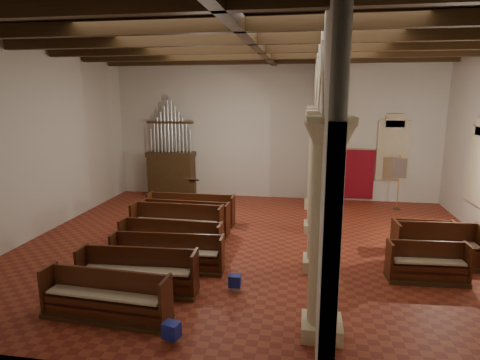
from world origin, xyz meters
name	(u,v)px	position (x,y,z in m)	size (l,w,h in m)	color
floor	(256,244)	(0.00, 0.00, 0.00)	(14.00, 14.00, 0.00)	maroon
ceiling	(258,37)	(0.00, 0.00, 6.00)	(14.00, 14.00, 0.00)	#322210
wall_back	(273,130)	(0.00, 6.00, 3.00)	(14.00, 0.02, 6.00)	beige
wall_front	(206,195)	(0.00, -6.00, 3.00)	(14.00, 0.02, 6.00)	beige
wall_left	(37,142)	(-7.00, 0.00, 3.00)	(0.02, 12.00, 6.00)	beige
ceiling_beams	(257,44)	(0.00, 0.00, 5.82)	(13.80, 11.80, 0.30)	#3C2813
arcade	(321,127)	(1.80, 0.00, 3.56)	(0.90, 11.90, 6.00)	beige
window_right_b	(479,166)	(6.98, 2.50, 2.20)	(0.03, 1.00, 2.20)	#2F6A50
window_back	(393,151)	(5.00, 5.98, 2.20)	(1.00, 0.03, 2.20)	#2F6A50
pipe_organ	(171,166)	(-4.50, 5.50, 1.37)	(2.10, 0.85, 4.40)	#3C2813
lectern	(193,194)	(-3.11, 4.03, 0.50)	(0.53, 0.54, 1.20)	#392812
dossal_curtain	(354,174)	(3.50, 5.92, 1.17)	(1.80, 0.07, 2.17)	maroon
processional_banner	(398,190)	(5.07, 4.78, 0.78)	(0.51, 0.65, 2.22)	#3C2813
hymnal_box_a	(171,330)	(-0.90, -5.18, 0.25)	(0.29, 0.24, 0.29)	#16169B
hymnal_box_b	(235,281)	(-0.11, -3.02, 0.24)	(0.28, 0.22, 0.28)	#151F93
hymnal_box_c	(190,244)	(-1.79, -0.89, 0.24)	(0.29, 0.23, 0.29)	navy
tube_heater_a	(113,306)	(-2.42, -4.42, 0.16)	(0.11, 0.11, 1.07)	silver
tube_heater_b	(91,288)	(-3.29, -3.73, 0.16)	(0.10, 0.10, 0.96)	white
nave_pew_0	(106,303)	(-2.46, -4.60, 0.33)	(2.68, 0.82, 0.99)	#3C2813
nave_pew_1	(138,278)	(-2.28, -3.45, 0.34)	(2.74, 0.82, 1.03)	#3C2813
nave_pew_2	(168,259)	(-2.01, -2.20, 0.31)	(2.93, 0.80, 0.95)	#3C2813
nave_pew_3	(171,245)	(-2.24, -1.25, 0.33)	(2.91, 0.70, 1.00)	#3C2813
nave_pew_4	(177,228)	(-2.47, 0.00, 0.37)	(2.87, 0.78, 1.13)	#3C2813
nave_pew_5	(185,223)	(-2.43, 0.68, 0.35)	(2.94, 0.80, 1.05)	#3C2813
nave_pew_6	(191,214)	(-2.52, 1.69, 0.35)	(3.08, 0.71, 1.05)	#3C2813
aisle_pew_0	(427,268)	(4.39, -1.78, 0.33)	(1.90, 0.75, 0.97)	#3C2813
aisle_pew_1	(437,252)	(4.90, -0.78, 0.39)	(2.20, 0.87, 1.15)	#3C2813
aisle_pew_2	(423,242)	(4.79, 0.12, 0.32)	(1.70, 0.68, 0.95)	#3C2813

